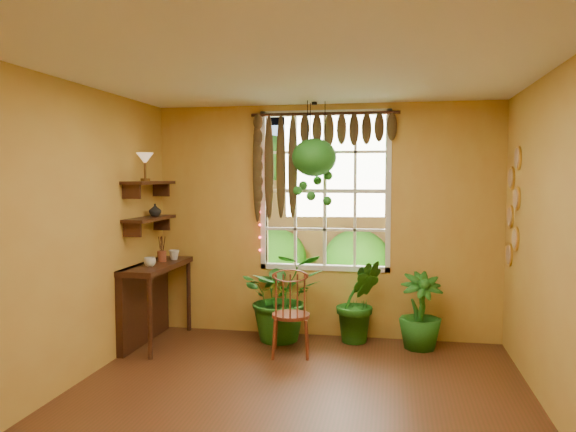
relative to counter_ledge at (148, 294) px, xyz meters
name	(u,v)px	position (x,y,z in m)	size (l,w,h in m)	color
floor	(289,414)	(1.91, -1.60, -0.55)	(4.50, 4.50, 0.00)	#532917
ceiling	(289,66)	(1.91, -1.60, 2.15)	(4.50, 4.50, 0.00)	white
wall_back	(325,221)	(1.91, 0.65, 0.80)	(4.00, 4.00, 0.00)	gold
wall_left	(54,238)	(-0.09, -1.60, 0.80)	(4.50, 4.50, 0.00)	gold
wall_right	(568,250)	(3.91, -1.60, 0.80)	(4.50, 4.50, 0.00)	gold
window	(325,191)	(1.91, 0.68, 1.15)	(1.52, 0.10, 1.86)	white
valance_vine	(317,141)	(1.82, 0.56, 1.73)	(1.70, 0.12, 1.10)	#3E1D11
string_lights	(260,187)	(1.15, 0.59, 1.20)	(0.03, 0.03, 1.54)	#FF2633
wall_plates	(513,208)	(3.89, 0.19, 1.00)	(0.04, 0.32, 1.10)	beige
counter_ledge	(148,294)	(0.00, 0.00, 0.00)	(0.40, 1.20, 0.90)	#3E1D11
shelf_lower	(150,219)	(0.03, 0.00, 0.85)	(0.25, 0.90, 0.04)	#3E1D11
shelf_upper	(149,183)	(0.03, 0.00, 1.25)	(0.25, 0.90, 0.04)	#3E1D11
backyard	(365,206)	(2.15, 5.27, 0.73)	(14.00, 10.00, 12.00)	#23621C
windsor_chair	(291,326)	(1.66, -0.16, -0.24)	(0.45, 0.47, 1.07)	brown
potted_plant_left	(283,296)	(1.47, 0.35, -0.04)	(0.92, 0.80, 1.02)	#194B14
potted_plant_mid	(359,301)	(2.33, 0.44, -0.08)	(0.52, 0.42, 0.94)	#194B14
potted_plant_right	(420,311)	(3.00, 0.33, -0.14)	(0.46, 0.46, 0.83)	#194B14
hanging_basket	(314,163)	(1.82, 0.43, 1.47)	(0.50, 0.50, 1.17)	black
cup_a	(150,262)	(0.13, -0.22, 0.40)	(0.13, 0.13, 0.10)	silver
cup_b	(174,255)	(0.19, 0.30, 0.41)	(0.12, 0.12, 0.11)	beige
brush_jar	(162,249)	(0.11, 0.14, 0.49)	(0.10, 0.10, 0.37)	brown
shelf_vase	(155,210)	(0.04, 0.13, 0.94)	(0.14, 0.14, 0.14)	#B2AD99
tiffany_lamp	(145,160)	(0.05, -0.13, 1.49)	(0.18, 0.18, 0.31)	brown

